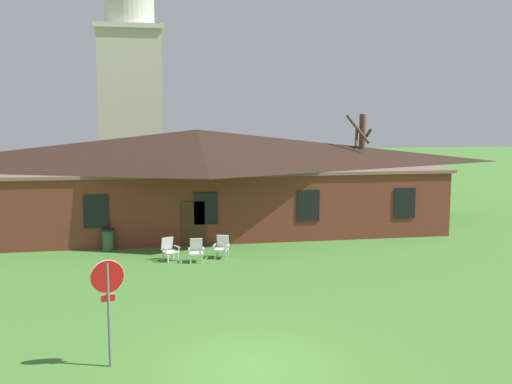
% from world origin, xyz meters
% --- Properties ---
extents(ground_plane, '(200.00, 200.00, 0.00)m').
position_xyz_m(ground_plane, '(0.00, 0.00, 0.00)').
color(ground_plane, '#477F33').
extents(brick_building, '(25.62, 10.40, 5.32)m').
position_xyz_m(brick_building, '(-0.00, 18.36, 2.71)').
color(brick_building, brown).
rests_on(brick_building, ground).
extents(dome_tower, '(5.18, 5.18, 18.69)m').
position_xyz_m(dome_tower, '(-4.03, 33.70, 8.52)').
color(dome_tower, beige).
rests_on(dome_tower, ground).
extents(stop_sign, '(0.78, 0.24, 2.61)m').
position_xyz_m(stop_sign, '(-3.39, 0.66, 1.85)').
color(stop_sign, slate).
rests_on(stop_sign, ground).
extents(lawn_chair_by_porch, '(0.80, 0.84, 0.96)m').
position_xyz_m(lawn_chair_by_porch, '(-1.76, 10.81, 0.50)').
color(lawn_chair_by_porch, silver).
rests_on(lawn_chair_by_porch, ground).
extents(lawn_chair_near_door, '(0.68, 0.71, 0.96)m').
position_xyz_m(lawn_chair_near_door, '(-0.66, 10.38, 0.50)').
color(lawn_chair_near_door, white).
rests_on(lawn_chair_near_door, ground).
extents(lawn_chair_left_end, '(0.76, 0.81, 0.96)m').
position_xyz_m(lawn_chair_left_end, '(0.47, 10.85, 0.50)').
color(lawn_chair_left_end, white).
rests_on(lawn_chair_left_end, ground).
extents(bare_tree_beside_building, '(1.61, 1.60, 6.17)m').
position_xyz_m(bare_tree_beside_building, '(9.31, 18.03, 3.34)').
color(bare_tree_beside_building, brown).
rests_on(bare_tree_beside_building, ground).
extents(trash_bin, '(0.56, 0.56, 0.98)m').
position_xyz_m(trash_bin, '(-4.43, 13.07, 0.50)').
color(trash_bin, '#335638').
rests_on(trash_bin, ground).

